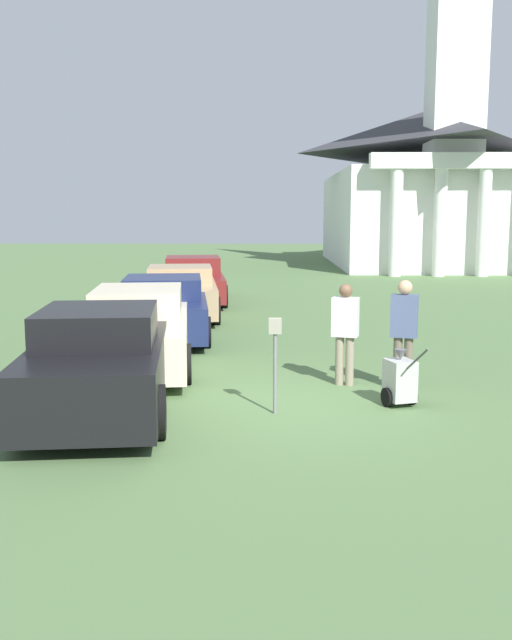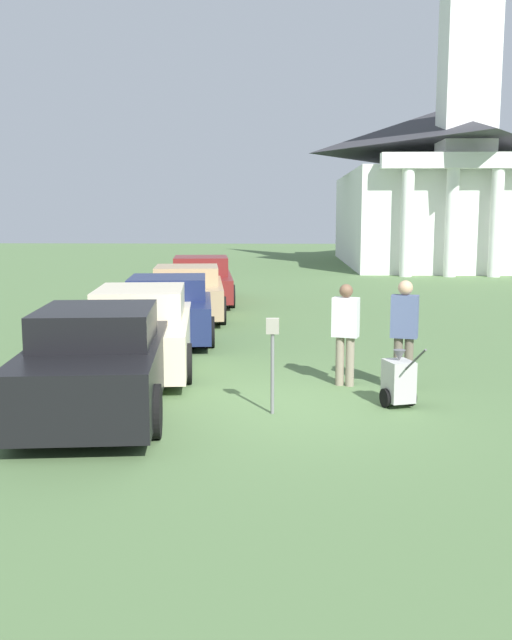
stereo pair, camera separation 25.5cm
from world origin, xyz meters
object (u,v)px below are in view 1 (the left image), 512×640
Objects in this scene: parked_car_maroon at (193,281)px; person_supervisor at (404,327)px; parked_car_black at (101,362)px; equipment_cart at (400,380)px; parked_car_cream at (139,329)px; church at (425,173)px; parked_car_tan at (180,293)px; person_worker at (345,328)px; parked_car_navy at (164,308)px; parking_meter at (275,347)px.

parked_car_maroon is 2.86× the size of person_supervisor.
parked_car_black is 4.83× the size of equipment_cart.
church is (11.19, 27.57, 4.43)m from parked_car_cream.
person_supervisor is (4.55, 1.28, 0.31)m from parked_car_black.
parked_car_cream reaches higher than equipment_cart.
person_worker reaches higher than parked_car_tan.
parked_car_maroon is (0.00, 12.77, -0.02)m from parked_car_black.
person_supervisor is at bearing -27.96° from parked_car_cream.
parked_car_navy is at bearing -31.92° from person_supervisor.
church is at bearing 59.15° from parked_car_navy.
parked_car_maroon reaches higher than parked_car_navy.
church is at bearing 63.70° from parked_car_black.
parked_car_black is at bearing -96.27° from parked_car_cream.
person_supervisor reaches higher than person_worker.
person_worker is at bearing -28.75° from parked_car_cream.
person_supervisor reaches higher than parking_meter.
parked_car_navy is at bearing 111.33° from parking_meter.
parked_car_cream is 5.15m from equipment_cart.
parked_car_cream is 3.93× the size of parking_meter.
person_supervisor reaches higher than parked_car_navy.
parked_car_black is 0.95× the size of parked_car_maroon.
equipment_cart is 0.04× the size of church.
person_worker is 0.07× the size of church.
parked_car_black is 4.35m from equipment_cart.
parked_car_cream is at bearing 127.54° from parking_meter.
person_worker is 30.33m from church.
person_supervisor reaches higher than parked_car_black.
equipment_cart is (4.32, 0.31, -0.32)m from parked_car_black.
parked_car_tan is 3.58× the size of parking_meter.
person_supervisor is 1.77× the size of equipment_cart.
person_supervisor reaches higher than parked_car_tan.
parking_meter is 0.05× the size of church.
parked_car_tan is at bearing -117.78° from church.
parked_car_black is at bearing 41.80° from person_worker.
person_supervisor is at bearing 34.58° from parking_meter.
equipment_cart is 31.48m from church.
church is (7.54, 29.08, 4.16)m from person_worker.
parked_car_tan is 10.09m from equipment_cart.
parking_meter is at bearing -74.92° from parked_car_navy.
parking_meter is 0.81× the size of person_worker.
person_worker is 0.95× the size of person_supervisor.
parked_car_navy is 7.33m from equipment_cart.
parking_meter is (2.49, -6.36, 0.29)m from parked_car_navy.
person_worker is at bearing 55.96° from parking_meter.
parked_car_navy is 0.98× the size of parked_car_maroon.
person_worker reaches higher than equipment_cart.
parking_meter is (2.48, -3.23, 0.27)m from parked_car_cream.
person_supervisor is 0.07× the size of church.
church is (11.19, 24.44, 4.45)m from parked_car_navy.
parked_car_maroon is (0.00, 6.55, 0.02)m from parked_car_navy.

